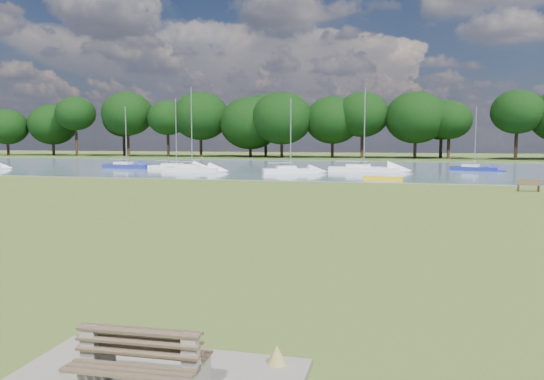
% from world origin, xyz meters
% --- Properties ---
extents(ground, '(220.00, 220.00, 0.00)m').
position_xyz_m(ground, '(0.00, 0.00, 0.00)').
color(ground, olive).
extents(river, '(220.00, 40.00, 0.10)m').
position_xyz_m(river, '(0.00, 42.00, 0.00)').
color(river, slate).
rests_on(river, ground).
extents(far_bank, '(220.00, 20.00, 0.40)m').
position_xyz_m(far_bank, '(0.00, 72.00, 0.00)').
color(far_bank, '#4C6626').
rests_on(far_bank, ground).
extents(bench_pair, '(1.78, 1.09, 0.94)m').
position_xyz_m(bench_pair, '(0.00, -14.00, 0.48)').
color(bench_pair, gray).
rests_on(bench_pair, concrete_pad).
extents(riverbank_bench, '(1.43, 0.45, 0.88)m').
position_xyz_m(riverbank_bench, '(11.73, 17.56, 0.44)').
color(riverbank_bench, brown).
rests_on(riverbank_bench, ground).
extents(kayak, '(3.25, 1.16, 0.32)m').
position_xyz_m(kayak, '(2.08, 24.09, 0.21)').
color(kayak, yellow).
rests_on(kayak, river).
extents(tree_line, '(138.59, 9.76, 11.81)m').
position_xyz_m(tree_line, '(-2.26, 68.00, 7.00)').
color(tree_line, black).
rests_on(tree_line, far_bank).
extents(sailboat_1, '(5.70, 3.47, 7.35)m').
position_xyz_m(sailboat_1, '(-7.17, 31.03, 0.49)').
color(sailboat_1, white).
rests_on(sailboat_1, river).
extents(sailboat_2, '(5.64, 1.85, 7.07)m').
position_xyz_m(sailboat_2, '(-27.24, 35.07, 0.48)').
color(sailboat_2, navy).
rests_on(sailboat_2, river).
extents(sailboat_4, '(5.04, 2.81, 6.79)m').
position_xyz_m(sailboat_4, '(11.09, 39.60, 0.45)').
color(sailboat_4, navy).
rests_on(sailboat_4, river).
extents(sailboat_5, '(6.22, 1.78, 7.83)m').
position_xyz_m(sailboat_5, '(-20.90, 34.66, 0.44)').
color(sailboat_5, white).
rests_on(sailboat_5, river).
extents(sailboat_6, '(7.40, 2.53, 8.61)m').
position_xyz_m(sailboat_6, '(-0.31, 35.36, 0.50)').
color(sailboat_6, white).
rests_on(sailboat_6, river).
extents(sailboat_7, '(5.95, 1.71, 8.68)m').
position_xyz_m(sailboat_7, '(-17.55, 30.99, 0.51)').
color(sailboat_7, white).
rests_on(sailboat_7, river).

